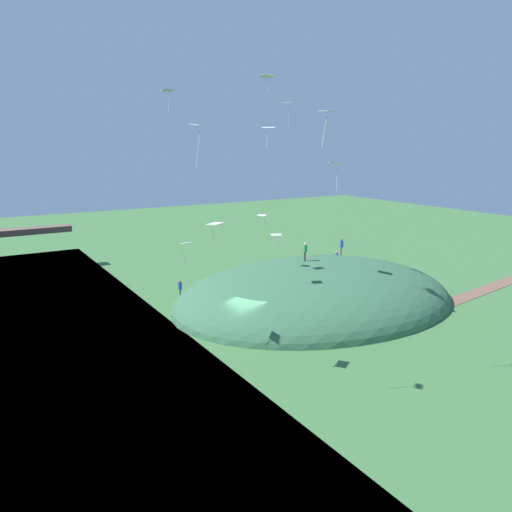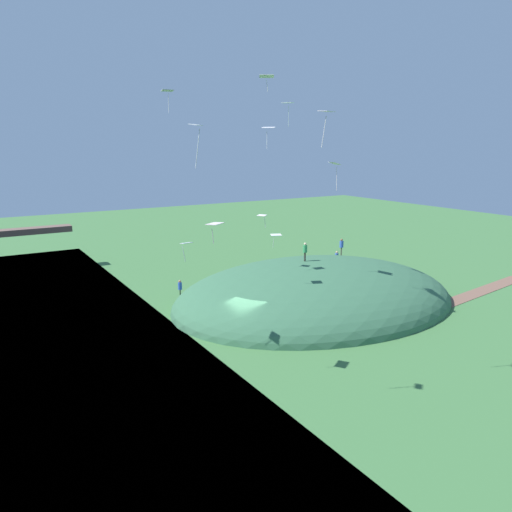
# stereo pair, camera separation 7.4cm
# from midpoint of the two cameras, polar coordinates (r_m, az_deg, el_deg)

# --- Properties ---
(ground_plane) EXTENTS (160.00, 160.00, 0.00)m
(ground_plane) POSITION_cam_midpoint_polar(r_m,az_deg,el_deg) (39.49, -1.27, -8.60)
(ground_plane) COLOR #3C6D3A
(grass_hill) EXTENTS (27.82, 21.48, 7.22)m
(grass_hill) POSITION_cam_midpoint_polar(r_m,az_deg,el_deg) (47.09, 6.82, -5.15)
(grass_hill) COLOR #356344
(grass_hill) RESTS_ON ground_plane
(dirt_path) EXTENTS (15.82, 3.84, 0.04)m
(dirt_path) POSITION_cam_midpoint_polar(r_m,az_deg,el_deg) (55.02, 24.69, -3.61)
(dirt_path) COLOR brown
(dirt_path) RESTS_ON ground_plane
(person_watching_kites) EXTENTS (0.56, 0.56, 1.78)m
(person_watching_kites) POSITION_cam_midpoint_polar(r_m,az_deg,el_deg) (46.93, 5.63, 0.76)
(person_watching_kites) COLOR #2F2F27
(person_watching_kites) RESTS_ON grass_hill
(person_with_child) EXTENTS (0.49, 0.49, 1.78)m
(person_with_child) POSITION_cam_midpoint_polar(r_m,az_deg,el_deg) (47.82, -8.81, -3.52)
(person_with_child) COLOR #2E332D
(person_with_child) RESTS_ON ground_plane
(person_near_shore) EXTENTS (0.61, 0.61, 1.81)m
(person_near_shore) POSITION_cam_midpoint_polar(r_m,az_deg,el_deg) (60.73, 9.22, -0.07)
(person_near_shore) COLOR #263547
(person_near_shore) RESTS_ON ground_plane
(person_walking_path) EXTENTS (0.57, 0.57, 1.78)m
(person_walking_path) POSITION_cam_midpoint_polar(r_m,az_deg,el_deg) (52.77, 9.77, 1.28)
(person_walking_path) COLOR #51523F
(person_walking_path) RESTS_ON grass_hill
(kite_0) EXTENTS (1.31, 1.21, 1.20)m
(kite_0) POSITION_cam_midpoint_polar(r_m,az_deg,el_deg) (29.62, -4.79, 3.67)
(kite_0) COLOR silver
(kite_1) EXTENTS (1.28, 1.27, 1.77)m
(kite_1) POSITION_cam_midpoint_polar(r_m,az_deg,el_deg) (41.26, 1.39, 14.50)
(kite_1) COLOR white
(kite_2) EXTENTS (1.01, 0.88, 1.07)m
(kite_2) POSITION_cam_midpoint_polar(r_m,az_deg,el_deg) (39.50, 2.26, 2.40)
(kite_2) COLOR silver
(kite_3) EXTENTS (0.78, 1.04, 2.26)m
(kite_3) POSITION_cam_midpoint_polar(r_m,az_deg,el_deg) (40.36, 9.05, 10.31)
(kite_3) COLOR white
(kite_4) EXTENTS (1.06, 1.17, 2.04)m
(kite_4) POSITION_cam_midpoint_polar(r_m,az_deg,el_deg) (45.28, 3.63, 17.07)
(kite_4) COLOR white
(kite_5) EXTENTS (1.00, 0.76, 1.80)m
(kite_5) POSITION_cam_midpoint_polar(r_m,az_deg,el_deg) (41.43, -10.21, 18.15)
(kite_5) COLOR white
(kite_6) EXTENTS (0.78, 0.58, 1.30)m
(kite_6) POSITION_cam_midpoint_polar(r_m,az_deg,el_deg) (33.16, -8.10, 1.36)
(kite_6) COLOR white
(kite_7) EXTENTS (0.87, 0.95, 1.14)m
(kite_7) POSITION_cam_midpoint_polar(r_m,az_deg,el_deg) (43.44, 0.67, 4.65)
(kite_7) COLOR silver
(kite_8) EXTENTS (1.05, 0.88, 1.98)m
(kite_8) POSITION_cam_midpoint_polar(r_m,az_deg,el_deg) (28.40, 8.11, 15.94)
(kite_8) COLOR silver
(kite_9) EXTENTS (1.30, 1.20, 1.15)m
(kite_9) POSITION_cam_midpoint_polar(r_m,az_deg,el_deg) (39.05, 1.19, 19.98)
(kite_9) COLOR white
(kite_10) EXTENTS (0.84, 0.81, 2.17)m
(kite_10) POSITION_cam_midpoint_polar(r_m,az_deg,el_deg) (25.42, -6.94, 14.26)
(kite_10) COLOR white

